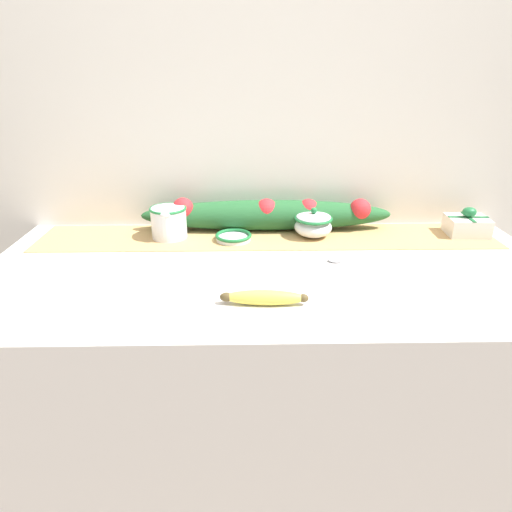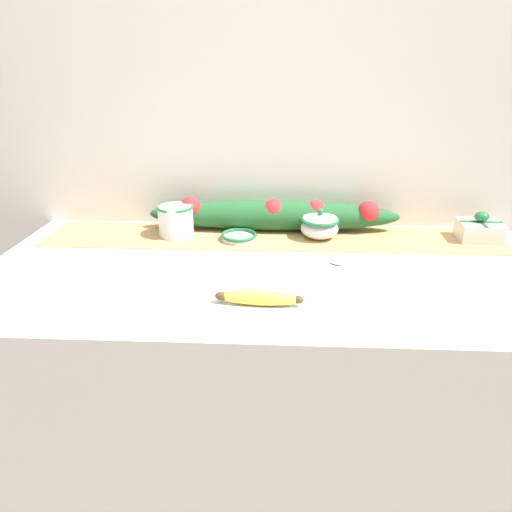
{
  "view_description": "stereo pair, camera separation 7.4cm",
  "coord_description": "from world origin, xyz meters",
  "px_view_note": "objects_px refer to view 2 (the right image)",
  "views": [
    {
      "loc": [
        -0.06,
        -1.12,
        1.43
      ],
      "look_at": [
        -0.04,
        -0.04,
        0.97
      ],
      "focal_mm": 32.0,
      "sensor_mm": 36.0,
      "label": 1
    },
    {
      "loc": [
        0.01,
        -1.12,
        1.43
      ],
      "look_at": [
        -0.04,
        -0.04,
        0.97
      ],
      "focal_mm": 32.0,
      "sensor_mm": 36.0,
      "label": 2
    }
  ],
  "objects_px": {
    "sugar_bowl": "(320,225)",
    "gift_box": "(479,230)",
    "cream_pitcher": "(176,219)",
    "napkin_stack": "(6,290)",
    "banana": "(259,298)",
    "small_dish": "(239,236)",
    "spoon": "(335,262)"
  },
  "relations": [
    {
      "from": "sugar_bowl",
      "to": "spoon",
      "type": "distance_m",
      "value": 0.2
    },
    {
      "from": "banana",
      "to": "spoon",
      "type": "bearing_deg",
      "value": 50.68
    },
    {
      "from": "cream_pitcher",
      "to": "sugar_bowl",
      "type": "bearing_deg",
      "value": -0.12
    },
    {
      "from": "sugar_bowl",
      "to": "napkin_stack",
      "type": "bearing_deg",
      "value": -151.57
    },
    {
      "from": "cream_pitcher",
      "to": "spoon",
      "type": "distance_m",
      "value": 0.52
    },
    {
      "from": "sugar_bowl",
      "to": "spoon",
      "type": "bearing_deg",
      "value": -81.98
    },
    {
      "from": "cream_pitcher",
      "to": "napkin_stack",
      "type": "height_order",
      "value": "cream_pitcher"
    },
    {
      "from": "napkin_stack",
      "to": "gift_box",
      "type": "bearing_deg",
      "value": 18.62
    },
    {
      "from": "cream_pitcher",
      "to": "spoon",
      "type": "relative_size",
      "value": 0.84
    },
    {
      "from": "napkin_stack",
      "to": "banana",
      "type": "bearing_deg",
      "value": -1.92
    },
    {
      "from": "banana",
      "to": "small_dish",
      "type": "bearing_deg",
      "value": 101.11
    },
    {
      "from": "napkin_stack",
      "to": "gift_box",
      "type": "height_order",
      "value": "gift_box"
    },
    {
      "from": "gift_box",
      "to": "small_dish",
      "type": "bearing_deg",
      "value": -177.08
    },
    {
      "from": "cream_pitcher",
      "to": "napkin_stack",
      "type": "bearing_deg",
      "value": -127.4
    },
    {
      "from": "cream_pitcher",
      "to": "spoon",
      "type": "height_order",
      "value": "cream_pitcher"
    },
    {
      "from": "spoon",
      "to": "napkin_stack",
      "type": "bearing_deg",
      "value": -156.76
    },
    {
      "from": "sugar_bowl",
      "to": "banana",
      "type": "bearing_deg",
      "value": -111.22
    },
    {
      "from": "spoon",
      "to": "cream_pitcher",
      "type": "bearing_deg",
      "value": 165.37
    },
    {
      "from": "napkin_stack",
      "to": "gift_box",
      "type": "distance_m",
      "value": 1.33
    },
    {
      "from": "banana",
      "to": "napkin_stack",
      "type": "xyz_separation_m",
      "value": [
        -0.6,
        0.02,
        -0.01
      ]
    },
    {
      "from": "cream_pitcher",
      "to": "gift_box",
      "type": "relative_size",
      "value": 1.03
    },
    {
      "from": "small_dish",
      "to": "gift_box",
      "type": "distance_m",
      "value": 0.74
    },
    {
      "from": "small_dish",
      "to": "spoon",
      "type": "height_order",
      "value": "small_dish"
    },
    {
      "from": "cream_pitcher",
      "to": "small_dish",
      "type": "height_order",
      "value": "cream_pitcher"
    },
    {
      "from": "small_dish",
      "to": "spoon",
      "type": "distance_m",
      "value": 0.32
    },
    {
      "from": "spoon",
      "to": "gift_box",
      "type": "xyz_separation_m",
      "value": [
        0.46,
        0.2,
        0.03
      ]
    },
    {
      "from": "cream_pitcher",
      "to": "spoon",
      "type": "xyz_separation_m",
      "value": [
        0.48,
        -0.2,
        -0.05
      ]
    },
    {
      "from": "spoon",
      "to": "small_dish",
      "type": "bearing_deg",
      "value": 156.79
    },
    {
      "from": "spoon",
      "to": "gift_box",
      "type": "relative_size",
      "value": 1.23
    },
    {
      "from": "spoon",
      "to": "sugar_bowl",
      "type": "bearing_deg",
      "value": 105.79
    },
    {
      "from": "sugar_bowl",
      "to": "gift_box",
      "type": "relative_size",
      "value": 0.93
    },
    {
      "from": "spoon",
      "to": "gift_box",
      "type": "distance_m",
      "value": 0.51
    }
  ]
}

